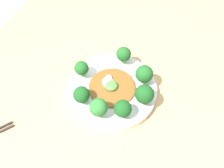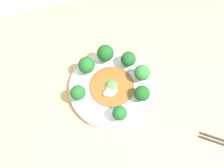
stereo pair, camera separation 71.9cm
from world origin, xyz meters
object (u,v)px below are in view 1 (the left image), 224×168
Objects in this scene: plate at (112,90)px; broccoli_west at (98,108)px; broccoli_southwest at (123,109)px; broccoli_east at (124,54)px; broccoli_northwest at (82,95)px; broccoli_south at (144,94)px; broccoli_southeast at (144,74)px; broccoli_north at (82,68)px; stirfry_center at (111,86)px.

plate is 4.21× the size of broccoli_west.
broccoli_east reaches higher than broccoli_southwest.
broccoli_northwest is at bearing 163.53° from broccoli_east.
broccoli_south is 0.07m from broccoli_southeast.
broccoli_south reaches higher than broccoli_southeast.
broccoli_north is at bearing 86.15° from plate.
broccoli_north is 0.20m from broccoli_south.
plate is at bearing -38.88° from broccoli_northwest.
broccoli_east is at bearing -43.59° from broccoli_north.
broccoli_south is (0.06, -0.04, 0.00)m from broccoli_southwest.
broccoli_southeast is (0.07, 0.02, -0.00)m from broccoli_south.
broccoli_northwest is 0.40× the size of stirfry_center.
broccoli_south is 1.04× the size of broccoli_southeast.
stirfry_center is (-0.11, -0.00, -0.03)m from broccoli_east.
broccoli_east is 0.44× the size of stirfry_center.
broccoli_northwest is (-0.08, -0.04, -0.00)m from broccoli_north.
broccoli_southwest is 0.13m from broccoli_southeast.
broccoli_southwest is 0.08m from broccoli_south.
broccoli_south is (-0.12, -0.11, 0.00)m from broccoli_east.
plate is 4.75× the size of broccoli_northwest.
broccoli_south is at bearing -95.31° from stirfry_center.
broccoli_north is at bearing 45.09° from broccoli_west.
broccoli_west is 1.10× the size of broccoli_north.
plate is 0.11m from broccoli_west.
plate is 0.11m from broccoli_southwest.
plate is at bearing -93.85° from broccoli_north.
broccoli_southeast reaches higher than stirfry_center.
broccoli_south is (-0.01, -0.20, 0.00)m from broccoli_north.
broccoli_south is 0.11m from stirfry_center.
broccoli_west is 0.13m from broccoli_south.
broccoli_west and broccoli_southeast have the same top height.
broccoli_south is at bearing -136.77° from broccoli_east.
broccoli_east is 0.19m from broccoli_northwest.
broccoli_northwest is at bearing 112.45° from broccoli_south.
broccoli_east is (0.11, 0.01, 0.05)m from plate.
broccoli_southwest is at bearing 173.58° from broccoli_southeast.
broccoli_northwest reaches higher than plate.
broccoli_southwest is 1.03× the size of broccoli_northwest.
broccoli_east reaches higher than stirfry_center.
broccoli_west reaches higher than plate.
broccoli_northwest is 0.10m from stirfry_center.
plate is 0.11m from broccoli_northwest.
broccoli_southwest is 0.42× the size of stirfry_center.
broccoli_west is 0.46× the size of stirfry_center.
broccoli_southwest is 0.19m from broccoli_east.
broccoli_southwest is 0.12m from broccoli_northwest.
broccoli_southwest is at bearing -139.21° from plate.
broccoli_southeast is 0.10m from stirfry_center.
plate is 4.64× the size of broccoli_north.
broccoli_southwest is at bearing 148.82° from broccoli_south.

